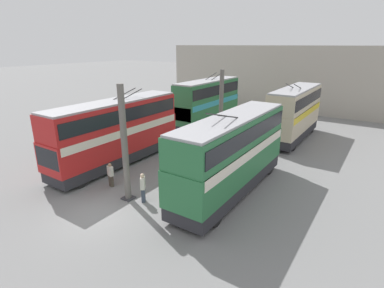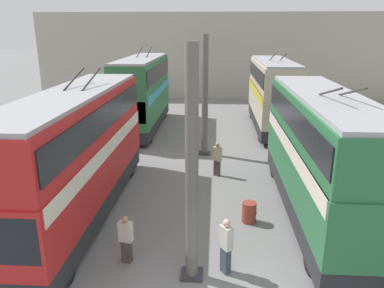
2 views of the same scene
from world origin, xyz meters
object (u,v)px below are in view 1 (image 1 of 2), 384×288
(person_aisle_midway, at_px, (208,149))
(oil_drum, at_px, (188,180))
(bus_left_near, at_px, (232,150))
(person_aisle_foreground, at_px, (143,187))
(bus_right_mid, at_px, (116,129))
(bus_right_far, at_px, (208,101))
(person_by_right_row, at_px, (111,174))
(bus_left_far, at_px, (295,110))

(person_aisle_midway, height_order, oil_drum, person_aisle_midway)
(bus_left_near, distance_m, oil_drum, 3.67)
(person_aisle_foreground, distance_m, oil_drum, 3.34)
(bus_right_mid, distance_m, bus_right_far, 13.28)
(person_by_right_row, bearing_deg, bus_right_mid, -126.96)
(bus_right_mid, height_order, bus_right_far, bus_right_far)
(bus_left_near, distance_m, bus_left_far, 13.19)
(oil_drum, bearing_deg, bus_left_near, -73.32)
(person_aisle_foreground, bearing_deg, person_aisle_midway, 56.96)
(person_by_right_row, bearing_deg, bus_right_far, -157.85)
(bus_left_near, height_order, bus_right_mid, bus_right_mid)
(person_aisle_midway, bearing_deg, person_aisle_foreground, -150.98)
(bus_left_near, relative_size, bus_right_far, 1.07)
(person_aisle_foreground, bearing_deg, bus_left_far, 43.03)
(bus_right_mid, relative_size, person_aisle_foreground, 6.33)
(bus_right_far, bearing_deg, person_aisle_midway, -148.77)
(bus_left_near, bearing_deg, bus_left_far, 0.00)
(bus_left_near, distance_m, person_aisle_foreground, 5.68)
(bus_left_far, relative_size, person_by_right_row, 6.00)
(bus_right_mid, relative_size, bus_right_far, 1.13)
(person_by_right_row, relative_size, person_aisle_midway, 0.94)
(bus_left_near, relative_size, person_aisle_midway, 6.22)
(oil_drum, bearing_deg, person_aisle_midway, 14.76)
(oil_drum, bearing_deg, bus_left_far, -10.88)
(bus_left_far, height_order, person_aisle_foreground, bus_left_far)
(person_by_right_row, xyz_separation_m, person_aisle_midway, (7.46, -2.83, 0.07))
(bus_right_far, height_order, person_aisle_foreground, bus_right_far)
(bus_right_far, relative_size, person_by_right_row, 6.23)
(bus_right_far, bearing_deg, bus_left_near, -143.82)
(bus_left_near, bearing_deg, person_aisle_midway, 45.60)
(bus_left_far, relative_size, bus_right_far, 0.96)
(bus_right_mid, distance_m, person_aisle_foreground, 6.85)
(person_by_right_row, distance_m, oil_drum, 4.96)
(bus_left_near, height_order, bus_left_far, bus_left_far)
(bus_right_far, relative_size, person_aisle_foreground, 5.62)
(person_by_right_row, height_order, oil_drum, person_by_right_row)
(oil_drum, bearing_deg, bus_right_far, 26.05)
(person_aisle_midway, bearing_deg, bus_left_near, -107.28)
(bus_left_near, height_order, person_by_right_row, bus_left_near)
(bus_right_far, xyz_separation_m, person_by_right_row, (-16.35, -2.56, -2.05))
(bus_left_near, xyz_separation_m, person_by_right_row, (-3.62, 6.75, -1.91))
(bus_left_near, distance_m, bus_right_far, 15.77)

